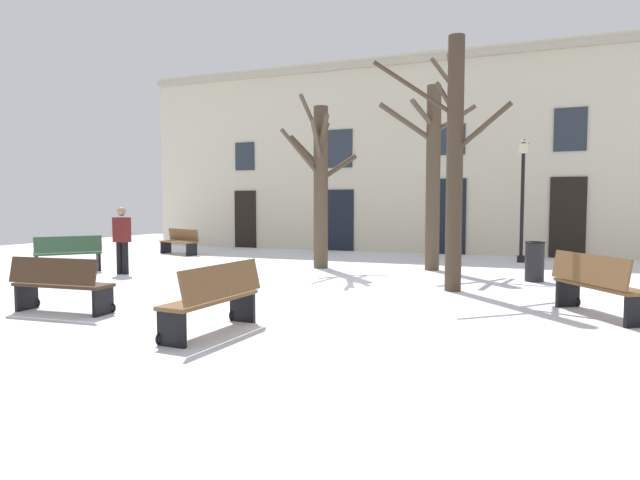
{
  "coord_description": "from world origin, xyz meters",
  "views": [
    {
      "loc": [
        4.5,
        -9.81,
        1.69
      ],
      "look_at": [
        0.0,
        1.76,
        0.87
      ],
      "focal_mm": 30.05,
      "sensor_mm": 36.0,
      "label": 1
    }
  ],
  "objects_px": {
    "tree_foreground": "(454,156)",
    "bench_facing_shops": "(61,285)",
    "tree_left_of_center": "(320,180)",
    "streetlamp": "(523,187)",
    "bench_near_center_tree": "(68,253)",
    "bench_by_litter_bin": "(180,241)",
    "tree_center": "(432,170)",
    "bench_far_corner": "(214,298)",
    "person_by_shop_door": "(122,237)",
    "litter_bin": "(535,261)",
    "bench_back_to_back_right": "(597,285)"
  },
  "relations": [
    {
      "from": "tree_center",
      "to": "bench_back_to_back_right",
      "type": "xyz_separation_m",
      "value": [
        3.3,
        -4.92,
        -2.09
      ]
    },
    {
      "from": "bench_back_to_back_right",
      "to": "bench_facing_shops",
      "type": "bearing_deg",
      "value": 77.52
    },
    {
      "from": "tree_foreground",
      "to": "litter_bin",
      "type": "distance_m",
      "value": 3.3
    },
    {
      "from": "tree_center",
      "to": "tree_left_of_center",
      "type": "distance_m",
      "value": 2.91
    },
    {
      "from": "bench_by_litter_bin",
      "to": "tree_foreground",
      "type": "bearing_deg",
      "value": -5.29
    },
    {
      "from": "streetlamp",
      "to": "bench_back_to_back_right",
      "type": "relative_size",
      "value": 2.18
    },
    {
      "from": "litter_bin",
      "to": "bench_by_litter_bin",
      "type": "bearing_deg",
      "value": 167.07
    },
    {
      "from": "tree_left_of_center",
      "to": "bench_by_litter_bin",
      "type": "xyz_separation_m",
      "value": [
        -5.9,
        1.97,
        -1.89
      ]
    },
    {
      "from": "tree_center",
      "to": "bench_far_corner",
      "type": "relative_size",
      "value": 2.87
    },
    {
      "from": "litter_bin",
      "to": "bench_facing_shops",
      "type": "bearing_deg",
      "value": -137.26
    },
    {
      "from": "litter_bin",
      "to": "bench_near_center_tree",
      "type": "relative_size",
      "value": 0.59
    },
    {
      "from": "bench_back_to_back_right",
      "to": "tree_foreground",
      "type": "bearing_deg",
      "value": 22.08
    },
    {
      "from": "tree_left_of_center",
      "to": "streetlamp",
      "type": "height_order",
      "value": "tree_left_of_center"
    },
    {
      "from": "streetlamp",
      "to": "litter_bin",
      "type": "relative_size",
      "value": 4.08
    },
    {
      "from": "tree_center",
      "to": "streetlamp",
      "type": "relative_size",
      "value": 1.35
    },
    {
      "from": "tree_foreground",
      "to": "bench_back_to_back_right",
      "type": "xyz_separation_m",
      "value": [
        2.35,
        -1.71,
        -2.15
      ]
    },
    {
      "from": "tree_center",
      "to": "bench_facing_shops",
      "type": "bearing_deg",
      "value": -120.14
    },
    {
      "from": "tree_foreground",
      "to": "bench_near_center_tree",
      "type": "height_order",
      "value": "tree_foreground"
    },
    {
      "from": "bench_by_litter_bin",
      "to": "person_by_shop_door",
      "type": "xyz_separation_m",
      "value": [
        1.87,
        -4.88,
        0.46
      ]
    },
    {
      "from": "streetlamp",
      "to": "bench_far_corner",
      "type": "distance_m",
      "value": 11.46
    },
    {
      "from": "bench_near_center_tree",
      "to": "bench_facing_shops",
      "type": "bearing_deg",
      "value": 83.04
    },
    {
      "from": "bench_facing_shops",
      "to": "bench_near_center_tree",
      "type": "bearing_deg",
      "value": -48.77
    },
    {
      "from": "tree_center",
      "to": "bench_far_corner",
      "type": "distance_m",
      "value": 8.35
    },
    {
      "from": "tree_center",
      "to": "bench_far_corner",
      "type": "xyz_separation_m",
      "value": [
        -1.49,
        -7.94,
        -2.1
      ]
    },
    {
      "from": "tree_foreground",
      "to": "bench_far_corner",
      "type": "relative_size",
      "value": 2.96
    },
    {
      "from": "tree_foreground",
      "to": "tree_center",
      "type": "height_order",
      "value": "tree_foreground"
    },
    {
      "from": "streetlamp",
      "to": "tree_foreground",
      "type": "bearing_deg",
      "value": -101.3
    },
    {
      "from": "bench_facing_shops",
      "to": "litter_bin",
      "type": "bearing_deg",
      "value": -141.33
    },
    {
      "from": "tree_center",
      "to": "bench_facing_shops",
      "type": "relative_size",
      "value": 2.94
    },
    {
      "from": "bench_far_corner",
      "to": "person_by_shop_door",
      "type": "relative_size",
      "value": 1.04
    },
    {
      "from": "litter_bin",
      "to": "person_by_shop_door",
      "type": "distance_m",
      "value": 9.62
    },
    {
      "from": "tree_foreground",
      "to": "streetlamp",
      "type": "relative_size",
      "value": 1.39
    },
    {
      "from": "bench_by_litter_bin",
      "to": "bench_near_center_tree",
      "type": "bearing_deg",
      "value": -66.18
    },
    {
      "from": "bench_near_center_tree",
      "to": "person_by_shop_door",
      "type": "relative_size",
      "value": 0.91
    },
    {
      "from": "streetlamp",
      "to": "bench_by_litter_bin",
      "type": "xyz_separation_m",
      "value": [
        -10.87,
        -1.48,
        -1.77
      ]
    },
    {
      "from": "tree_center",
      "to": "person_by_shop_door",
      "type": "relative_size",
      "value": 2.98
    },
    {
      "from": "bench_far_corner",
      "to": "person_by_shop_door",
      "type": "xyz_separation_m",
      "value": [
        -5.36,
        4.36,
        0.43
      ]
    },
    {
      "from": "tree_center",
      "to": "litter_bin",
      "type": "xyz_separation_m",
      "value": [
        2.47,
        -1.27,
        -2.13
      ]
    },
    {
      "from": "streetlamp",
      "to": "bench_facing_shops",
      "type": "xyz_separation_m",
      "value": [
        -6.6,
        -10.45,
        -1.76
      ]
    },
    {
      "from": "tree_foreground",
      "to": "bench_far_corner",
      "type": "bearing_deg",
      "value": -117.29
    },
    {
      "from": "bench_facing_shops",
      "to": "bench_by_litter_bin",
      "type": "height_order",
      "value": "bench_facing_shops"
    },
    {
      "from": "bench_facing_shops",
      "to": "person_by_shop_door",
      "type": "height_order",
      "value": "person_by_shop_door"
    },
    {
      "from": "tree_foreground",
      "to": "bench_facing_shops",
      "type": "height_order",
      "value": "tree_foreground"
    },
    {
      "from": "bench_facing_shops",
      "to": "bench_back_to_back_right",
      "type": "distance_m",
      "value": 8.22
    },
    {
      "from": "tree_foreground",
      "to": "bench_back_to_back_right",
      "type": "distance_m",
      "value": 3.62
    },
    {
      "from": "streetlamp",
      "to": "litter_bin",
      "type": "distance_m",
      "value": 4.43
    },
    {
      "from": "tree_center",
      "to": "bench_by_litter_bin",
      "type": "bearing_deg",
      "value": 171.49
    },
    {
      "from": "litter_bin",
      "to": "bench_back_to_back_right",
      "type": "distance_m",
      "value": 3.75
    },
    {
      "from": "bench_far_corner",
      "to": "bench_by_litter_bin",
      "type": "relative_size",
      "value": 0.99
    },
    {
      "from": "bench_back_to_back_right",
      "to": "person_by_shop_door",
      "type": "height_order",
      "value": "person_by_shop_door"
    }
  ]
}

